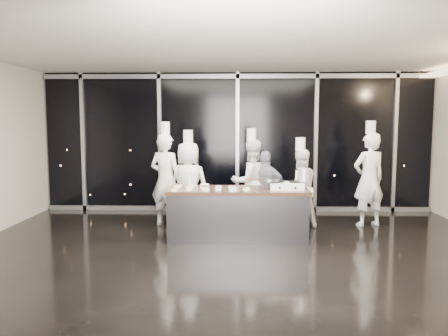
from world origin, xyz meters
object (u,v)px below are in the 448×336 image
(stove, at_px, (287,185))
(stock_pot, at_px, (304,175))
(demo_counter, at_px, (238,214))
(chef_far_left, at_px, (166,179))
(chef_right, at_px, (300,188))
(chef_side, at_px, (369,179))
(chef_left, at_px, (188,184))
(chef_center, at_px, (251,182))
(guest, at_px, (266,189))
(frying_pan, at_px, (269,179))

(stove, distance_m, stock_pot, 0.35)
(demo_counter, height_order, stove, stove)
(chef_far_left, bearing_deg, stock_pot, 179.74)
(chef_far_left, xyz_separation_m, chef_right, (2.64, -0.06, -0.16))
(demo_counter, xyz_separation_m, chef_side, (2.61, 1.06, 0.49))
(chef_left, bearing_deg, chef_right, -163.12)
(chef_left, relative_size, chef_center, 0.98)
(demo_counter, xyz_separation_m, chef_center, (0.27, 1.13, 0.41))
(chef_right, xyz_separation_m, chef_side, (1.39, 0.15, 0.17))
(chef_right, bearing_deg, guest, -19.47)
(demo_counter, bearing_deg, chef_far_left, 145.87)
(stock_pot, bearing_deg, chef_left, 155.41)
(chef_far_left, height_order, chef_center, chef_far_left)
(stove, relative_size, chef_center, 0.30)
(stove, xyz_separation_m, guest, (-0.29, 1.03, -0.21))
(demo_counter, bearing_deg, stock_pot, -3.08)
(stove, height_order, chef_center, chef_center)
(chef_left, xyz_separation_m, chef_right, (2.19, -0.00, -0.07))
(frying_pan, relative_size, chef_side, 0.29)
(chef_center, xyz_separation_m, chef_side, (2.33, -0.07, 0.08))
(demo_counter, relative_size, chef_right, 1.39)
(stock_pot, bearing_deg, stove, 176.86)
(stock_pot, height_order, chef_far_left, chef_far_left)
(stock_pot, relative_size, chef_center, 0.12)
(chef_right, bearing_deg, stove, 56.26)
(frying_pan, bearing_deg, chef_left, 149.72)
(chef_right, bearing_deg, chef_far_left, -14.08)
(chef_right, height_order, chef_side, chef_side)
(chef_far_left, height_order, chef_right, chef_far_left)
(frying_pan, xyz_separation_m, chef_left, (-1.51, 0.95, -0.22))
(chef_far_left, bearing_deg, chef_center, -153.05)
(chef_left, relative_size, chef_right, 1.08)
(chef_far_left, relative_size, chef_right, 1.17)
(chef_right, bearing_deg, frying_pan, 41.79)
(chef_far_left, distance_m, chef_left, 0.47)
(chef_left, xyz_separation_m, chef_center, (1.24, 0.22, 0.01))
(guest, bearing_deg, chef_center, -12.61)
(chef_center, bearing_deg, chef_right, 148.28)
(chef_left, height_order, guest, chef_left)
(stove, bearing_deg, guest, 107.68)
(chef_far_left, xyz_separation_m, chef_left, (0.46, -0.06, -0.09))
(chef_right, bearing_deg, chef_center, -26.05)
(stove, height_order, guest, guest)
(chef_far_left, bearing_deg, demo_counter, 167.36)
(frying_pan, relative_size, chef_far_left, 0.29)
(frying_pan, height_order, chef_left, chef_left)
(demo_counter, distance_m, guest, 1.17)
(guest, bearing_deg, stove, 120.21)
(frying_pan, height_order, chef_side, chef_side)
(chef_left, xyz_separation_m, chef_side, (3.57, 0.15, 0.09))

